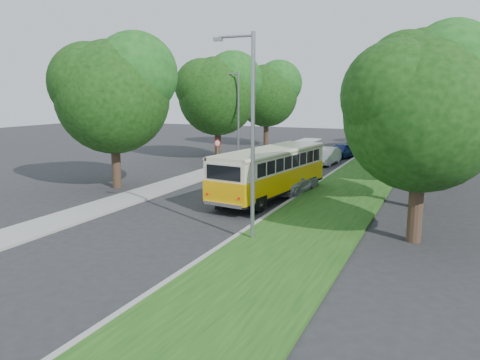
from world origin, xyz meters
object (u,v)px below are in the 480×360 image
at_px(vintage_bus, 270,173).
at_px(car_blue, 341,151).
at_px(car_silver, 294,180).
at_px(car_white, 326,156).
at_px(lamppost_near, 251,130).
at_px(car_grey, 357,146).
at_px(lamppost_far, 237,114).

relative_size(vintage_bus, car_blue, 2.17).
height_order(vintage_bus, car_silver, vintage_bus).
bearing_deg(car_white, lamppost_near, -80.99).
relative_size(car_silver, car_white, 1.03).
relative_size(vintage_bus, car_silver, 2.18).
xyz_separation_m(car_silver, car_grey, (0.00, 20.67, -0.01)).
bearing_deg(car_blue, lamppost_far, -114.74).
relative_size(lamppost_far, car_white, 1.76).
distance_m(lamppost_near, car_white, 21.87).
distance_m(vintage_bus, car_grey, 22.73).
xyz_separation_m(lamppost_near, car_grey, (-1.21, 30.19, -3.63)).
bearing_deg(vintage_bus, car_blue, 97.57).
bearing_deg(lamppost_far, car_silver, -49.39).
relative_size(lamppost_far, vintage_bus, 0.79).
height_order(vintage_bus, car_white, vintage_bus).
distance_m(lamppost_far, car_white, 8.08).
bearing_deg(car_white, car_blue, 88.46).
bearing_deg(car_grey, car_blue, -110.18).
distance_m(car_white, car_blue, 4.38).
bearing_deg(vintage_bus, lamppost_far, 130.20).
xyz_separation_m(lamppost_near, car_white, (-2.20, 21.45, -3.67)).
xyz_separation_m(lamppost_near, lamppost_far, (-8.91, 18.50, -0.25)).
bearing_deg(car_silver, vintage_bus, -103.08).
height_order(lamppost_far, car_grey, lamppost_far).
height_order(lamppost_far, car_blue, lamppost_far).
relative_size(lamppost_near, car_blue, 1.82).
distance_m(car_white, car_grey, 8.80).
bearing_deg(lamppost_near, car_silver, 97.22).
relative_size(lamppost_far, car_grey, 1.42).
height_order(car_white, car_grey, car_grey).
distance_m(lamppost_far, car_grey, 14.40).
distance_m(lamppost_far, car_blue, 10.74).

